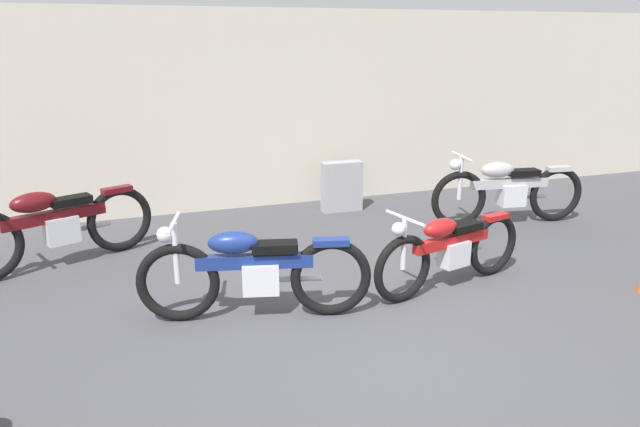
% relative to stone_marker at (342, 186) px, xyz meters
% --- Properties ---
extents(ground_plane, '(40.00, 40.00, 0.00)m').
position_rel_stone_marker_xyz_m(ground_plane, '(-1.10, -3.83, -0.37)').
color(ground_plane, '#47474C').
extents(building_wall, '(18.00, 0.30, 2.86)m').
position_rel_stone_marker_xyz_m(building_wall, '(-1.10, 0.76, 1.07)').
color(building_wall, beige).
rests_on(building_wall, ground_plane).
extents(stone_marker, '(0.59, 0.21, 0.73)m').
position_rel_stone_marker_xyz_m(stone_marker, '(0.00, 0.00, 0.00)').
color(stone_marker, '#9E9EA3').
rests_on(stone_marker, ground_plane).
extents(motorcycle_red, '(1.90, 0.68, 0.87)m').
position_rel_stone_marker_xyz_m(motorcycle_red, '(0.06, -2.91, 0.05)').
color(motorcycle_red, black).
rests_on(motorcycle_red, ground_plane).
extents(motorcycle_maroon, '(2.09, 1.06, 1.00)m').
position_rel_stone_marker_xyz_m(motorcycle_maroon, '(-3.78, -1.00, 0.12)').
color(motorcycle_maroon, black).
rests_on(motorcycle_maroon, ground_plane).
extents(motorcycle_silver, '(2.19, 0.61, 0.99)m').
position_rel_stone_marker_xyz_m(motorcycle_silver, '(1.91, -1.31, 0.11)').
color(motorcycle_silver, black).
rests_on(motorcycle_silver, ground_plane).
extents(motorcycle_blue, '(2.07, 0.75, 0.95)m').
position_rel_stone_marker_xyz_m(motorcycle_blue, '(-1.96, -2.93, 0.09)').
color(motorcycle_blue, black).
rests_on(motorcycle_blue, ground_plane).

